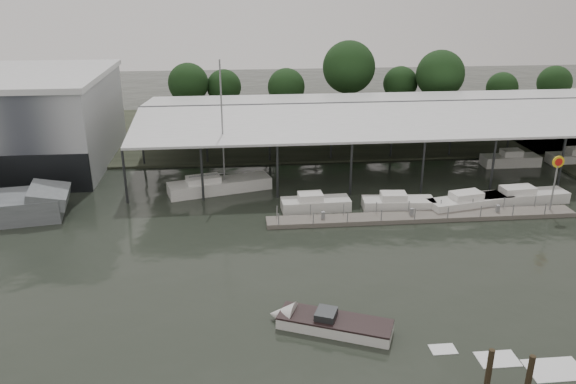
{
  "coord_description": "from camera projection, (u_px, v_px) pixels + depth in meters",
  "views": [
    {
      "loc": [
        -1.48,
        -34.83,
        20.22
      ],
      "look_at": [
        3.03,
        11.37,
        2.5
      ],
      "focal_mm": 35.0,
      "sensor_mm": 36.0,
      "label": 1
    }
  ],
  "objects": [
    {
      "name": "ground",
      "position": [
        261.0,
        283.0,
        39.73
      ],
      "size": [
        200.0,
        200.0,
        0.0
      ],
      "primitive_type": "plane",
      "color": "#222820",
      "rests_on": "ground"
    },
    {
      "name": "land_strip_far",
      "position": [
        245.0,
        131.0,
        78.75
      ],
      "size": [
        140.0,
        30.0,
        0.3
      ],
      "color": "#3E4433",
      "rests_on": "ground"
    },
    {
      "name": "covered_boat_shed",
      "position": [
        394.0,
        108.0,
        65.13
      ],
      "size": [
        58.24,
        24.0,
        6.96
      ],
      "color": "silver",
      "rests_on": "ground"
    },
    {
      "name": "floating_dock",
      "position": [
        422.0,
        217.0,
        50.32
      ],
      "size": [
        28.0,
        2.0,
        1.4
      ],
      "color": "#656059",
      "rests_on": "ground"
    },
    {
      "name": "shell_fuel_sign",
      "position": [
        556.0,
        173.0,
        50.08
      ],
      "size": [
        1.1,
        0.18,
        5.55
      ],
      "color": "gray",
      "rests_on": "ground"
    },
    {
      "name": "white_sailboat",
      "position": [
        218.0,
        185.0,
        56.63
      ],
      "size": [
        10.62,
        5.21,
        13.34
      ],
      "rotation": [
        0.0,
        0.0,
        0.26
      ],
      "color": "silver",
      "rests_on": "ground"
    },
    {
      "name": "speedboat_underway",
      "position": [
        325.0,
        323.0,
        34.51
      ],
      "size": [
        17.69,
        8.73,
        2.0
      ],
      "rotation": [
        0.0,
        0.0,
        2.74
      ],
      "color": "silver",
      "rests_on": "ground"
    },
    {
      "name": "moored_cruiser_0",
      "position": [
        315.0,
        203.0,
        52.19
      ],
      "size": [
        6.46,
        2.46,
        1.7
      ],
      "rotation": [
        0.0,
        0.0,
        0.04
      ],
      "color": "silver",
      "rests_on": "ground"
    },
    {
      "name": "moored_cruiser_1",
      "position": [
        398.0,
        203.0,
        52.26
      ],
      "size": [
        6.78,
        2.72,
        1.7
      ],
      "rotation": [
        0.0,
        0.0,
        -0.08
      ],
      "color": "silver",
      "rests_on": "ground"
    },
    {
      "name": "moored_cruiser_2",
      "position": [
        470.0,
        202.0,
        52.49
      ],
      "size": [
        8.52,
        3.84,
        1.7
      ],
      "rotation": [
        0.0,
        0.0,
        0.21
      ],
      "color": "silver",
      "rests_on": "ground"
    },
    {
      "name": "moored_cruiser_3",
      "position": [
        521.0,
        197.0,
        53.83
      ],
      "size": [
        9.12,
        2.97,
        1.7
      ],
      "rotation": [
        0.0,
        0.0,
        0.09
      ],
      "color": "silver",
      "rests_on": "ground"
    },
    {
      "name": "horizon_tree_line",
      "position": [
        379.0,
        78.0,
        83.65
      ],
      "size": [
        71.86,
        10.48,
        11.74
      ],
      "color": "black",
      "rests_on": "ground"
    }
  ]
}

